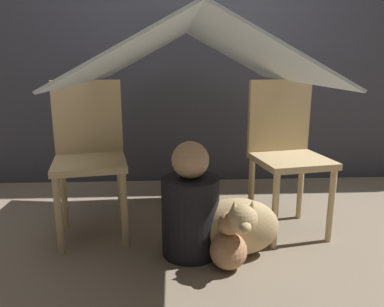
# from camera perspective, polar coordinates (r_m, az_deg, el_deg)

# --- Properties ---
(ground_plane) EXTENTS (8.80, 8.80, 0.00)m
(ground_plane) POSITION_cam_1_polar(r_m,az_deg,el_deg) (2.10, 0.28, -14.30)
(ground_plane) COLOR gray
(wall_back) EXTENTS (7.00, 0.05, 2.50)m
(wall_back) POSITION_cam_1_polar(r_m,az_deg,el_deg) (3.10, -1.10, 18.65)
(wall_back) COLOR #3D3D47
(wall_back) RESTS_ON ground_plane
(chair_left) EXTENTS (0.46, 0.46, 0.89)m
(chair_left) POSITION_cam_1_polar(r_m,az_deg,el_deg) (2.21, -15.37, 0.36)
(chair_left) COLOR #D1B27F
(chair_left) RESTS_ON ground_plane
(chair_right) EXTENTS (0.46, 0.46, 0.89)m
(chair_right) POSITION_cam_1_polar(r_m,az_deg,el_deg) (2.26, 14.15, 0.72)
(chair_right) COLOR #D1B27F
(chair_right) RESTS_ON ground_plane
(sheet_canopy) EXTENTS (1.15, 1.50, 0.32)m
(sheet_canopy) POSITION_cam_1_polar(r_m,az_deg,el_deg) (2.04, 0.00, 15.35)
(sheet_canopy) COLOR silver
(person_front) EXTENTS (0.30, 0.30, 0.61)m
(person_front) POSITION_cam_1_polar(r_m,az_deg,el_deg) (1.96, -0.25, -8.24)
(person_front) COLOR black
(person_front) RESTS_ON ground_plane
(dog) EXTENTS (0.45, 0.38, 0.37)m
(dog) POSITION_cam_1_polar(r_m,az_deg,el_deg) (1.97, 6.80, -10.92)
(dog) COLOR tan
(dog) RESTS_ON ground_plane
(plush_toy) EXTENTS (0.18, 0.18, 0.29)m
(plush_toy) POSITION_cam_1_polar(r_m,az_deg,el_deg) (1.88, 5.58, -13.86)
(plush_toy) COLOR tan
(plush_toy) RESTS_ON ground_plane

